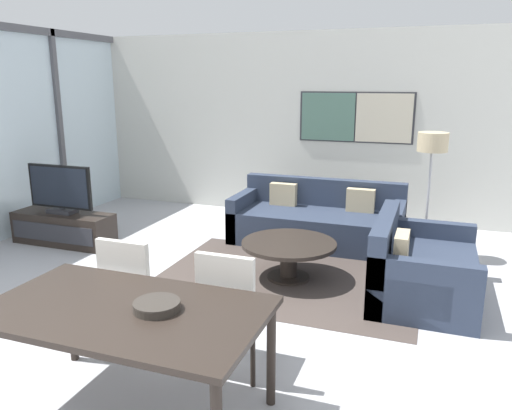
# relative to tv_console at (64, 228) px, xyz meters

# --- Properties ---
(wall_back) EXTENTS (7.49, 0.09, 2.80)m
(wall_back) POSITION_rel_tv_console_xyz_m (2.39, 2.54, 1.20)
(wall_back) COLOR silver
(wall_back) RESTS_ON ground_plane
(area_rug) EXTENTS (2.75, 2.00, 0.01)m
(area_rug) POSITION_rel_tv_console_xyz_m (3.09, -0.15, -0.20)
(area_rug) COLOR #473D38
(area_rug) RESTS_ON ground_plane
(tv_console) EXTENTS (1.35, 0.45, 0.41)m
(tv_console) POSITION_rel_tv_console_xyz_m (0.00, 0.00, 0.00)
(tv_console) COLOR black
(tv_console) RESTS_ON ground_plane
(television) EXTENTS (0.93, 0.20, 0.63)m
(television) POSITION_rel_tv_console_xyz_m (0.00, 0.00, 0.51)
(television) COLOR #2D2D33
(television) RESTS_ON tv_console
(sofa_main) EXTENTS (2.18, 0.96, 0.79)m
(sofa_main) POSITION_rel_tv_console_xyz_m (3.09, 1.23, 0.06)
(sofa_main) COLOR #2D384C
(sofa_main) RESTS_ON ground_plane
(sofa_side) EXTENTS (0.96, 1.44, 0.79)m
(sofa_side) POSITION_rel_tv_console_xyz_m (4.39, -0.14, 0.06)
(sofa_side) COLOR #2D384C
(sofa_side) RESTS_ON ground_plane
(coffee_table) EXTENTS (1.01, 1.01, 0.41)m
(coffee_table) POSITION_rel_tv_console_xyz_m (3.09, -0.15, 0.10)
(coffee_table) COLOR black
(coffee_table) RESTS_ON ground_plane
(dining_table) EXTENTS (1.70, 0.97, 0.75)m
(dining_table) POSITION_rel_tv_console_xyz_m (2.80, -2.68, 0.47)
(dining_table) COLOR black
(dining_table) RESTS_ON ground_plane
(dining_chair_left) EXTENTS (0.46, 0.46, 0.94)m
(dining_chair_left) POSITION_rel_tv_console_xyz_m (2.38, -1.97, 0.31)
(dining_chair_left) COLOR beige
(dining_chair_left) RESTS_ON ground_plane
(dining_chair_centre) EXTENTS (0.46, 0.46, 0.94)m
(dining_chair_centre) POSITION_rel_tv_console_xyz_m (3.21, -2.00, 0.31)
(dining_chair_centre) COLOR beige
(dining_chair_centre) RESTS_ON ground_plane
(fruit_bowl) EXTENTS (0.28, 0.28, 0.05)m
(fruit_bowl) POSITION_rel_tv_console_xyz_m (3.00, -2.64, 0.58)
(fruit_bowl) COLOR #332D28
(fruit_bowl) RESTS_ON dining_table
(floor_lamp) EXTENTS (0.34, 0.34, 1.50)m
(floor_lamp) POSITION_rel_tv_console_xyz_m (4.44, 1.08, 1.07)
(floor_lamp) COLOR #2D2D33
(floor_lamp) RESTS_ON ground_plane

